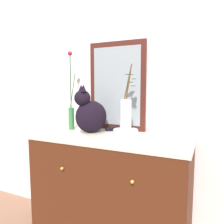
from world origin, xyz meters
TOP-DOWN VIEW (x-y plane):
  - wall_back at (0.00, 0.34)m, footprint 4.40×0.08m
  - sideboard at (0.00, -0.00)m, footprint 1.17×0.55m
  - mirror_leaning at (-0.06, 0.24)m, footprint 0.50×0.03m
  - cat_sitting at (-0.21, 0.04)m, footprint 0.37×0.38m
  - vase_slim_green at (-0.42, 0.08)m, footprint 0.07×0.05m
  - bowl_porcelain at (0.10, 0.02)m, footprint 0.18×0.18m
  - vase_glass_clear at (0.10, 0.02)m, footprint 0.11×0.14m

SIDE VIEW (x-z plane):
  - sideboard at x=0.00m, z-range 0.00..0.91m
  - bowl_porcelain at x=0.10m, z-range 0.91..0.96m
  - cat_sitting at x=-0.21m, z-range 0.87..1.25m
  - vase_slim_green at x=-0.42m, z-range 0.74..1.40m
  - vase_glass_clear at x=0.10m, z-range 0.85..1.32m
  - mirror_leaning at x=-0.06m, z-range 0.91..1.64m
  - wall_back at x=0.00m, z-range 0.00..2.60m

